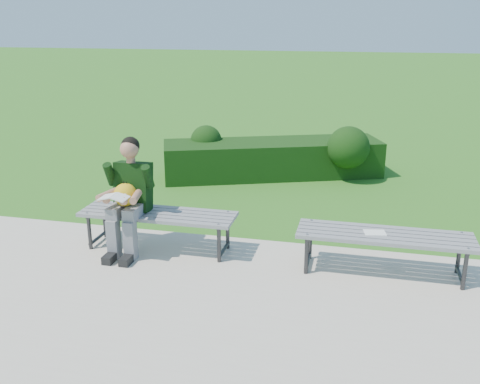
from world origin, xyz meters
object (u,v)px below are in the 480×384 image
at_px(hedge, 278,156).
at_px(seated_boy, 128,193).
at_px(bench_left, 158,217).
at_px(bench_right, 384,239).
at_px(paper_sheet, 375,233).

relative_size(hedge, seated_boy, 2.87).
xyz_separation_m(hedge, bench_left, (-0.85, -3.39, 0.06)).
bearing_deg(bench_right, hedge, 115.87).
xyz_separation_m(bench_right, paper_sheet, (-0.10, -0.00, 0.06)).
bearing_deg(hedge, seated_boy, -108.30).
bearing_deg(hedge, bench_right, -64.13).
relative_size(bench_right, paper_sheet, 7.36).
distance_m(bench_right, seated_boy, 2.84).
bearing_deg(bench_left, seated_boy, -161.99).
bearing_deg(bench_right, paper_sheet, -180.00).
bearing_deg(hedge, paper_sheet, -65.49).
relative_size(bench_left, seated_boy, 1.37).
distance_m(seated_boy, paper_sheet, 2.74).
bearing_deg(bench_left, paper_sheet, -1.53).
bearing_deg(seated_boy, bench_right, 0.66).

